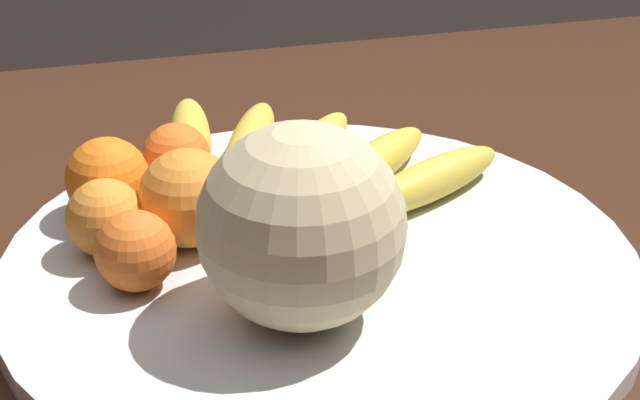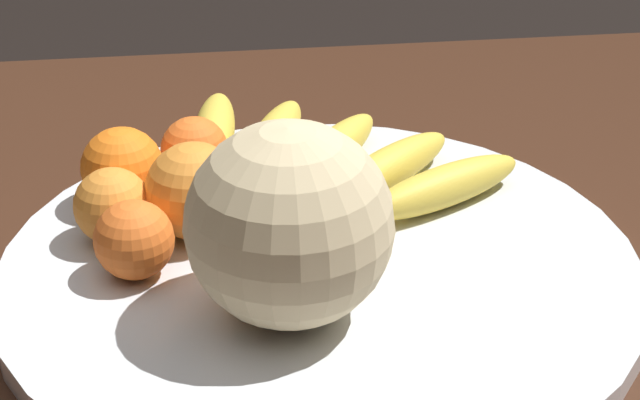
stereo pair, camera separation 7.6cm
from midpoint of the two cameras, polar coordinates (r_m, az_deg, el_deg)
The scene contains 10 objects.
kitchen_table at distance 0.84m, azimuth -4.89°, elevation -10.57°, with size 1.40×0.99×0.74m.
fruit_bowl at distance 0.79m, azimuth -2.76°, elevation -3.77°, with size 0.47×0.47×0.02m.
melon at distance 0.69m, azimuth -4.16°, elevation -1.49°, with size 0.14×0.14×0.14m.
banana_bunch at distance 0.89m, azimuth -3.37°, elevation 2.29°, with size 0.28×0.25×0.04m.
orange_front_left at distance 0.85m, azimuth -13.80°, elevation 1.04°, with size 0.07×0.07×0.07m.
orange_front_right at distance 0.76m, azimuth -12.68°, elevation -2.75°, with size 0.06×0.06×0.06m.
orange_mid_center at distance 0.80m, azimuth -4.05°, elevation 0.07°, with size 0.07×0.07×0.07m.
orange_back_left at distance 0.88m, azimuth -10.14°, elevation 2.21°, with size 0.06×0.06×0.06m.
orange_back_right at distance 0.80m, azimuth -9.77°, elevation 0.03°, with size 0.07×0.07×0.07m.
orange_top_small at distance 0.80m, azimuth -14.06°, elevation -1.01°, with size 0.06×0.06×0.06m.
Camera 1 is at (-0.12, -0.63, 1.18)m, focal length 60.00 mm.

